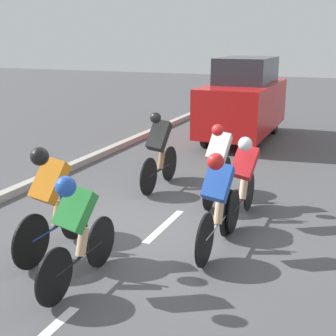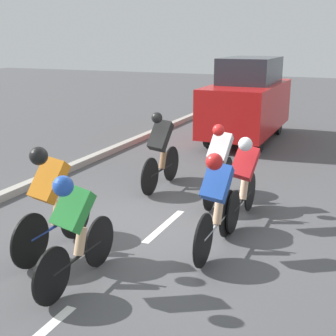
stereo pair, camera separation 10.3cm
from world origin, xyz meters
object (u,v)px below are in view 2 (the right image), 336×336
Objects in this scene: cyclist_blue at (216,200)px; cyclist_white at (220,162)px; cyclist_black at (161,149)px; support_car at (247,100)px; cyclist_orange at (50,197)px; cyclist_green at (74,226)px; cyclist_red at (244,177)px.

cyclist_white reaches higher than cyclist_blue.
cyclist_white is (-1.28, 0.32, -0.04)m from cyclist_black.
cyclist_white is 5.47m from support_car.
cyclist_blue is at bearing 101.23° from support_car.
cyclist_orange reaches higher than cyclist_blue.
cyclist_green is 3.53m from cyclist_white.
cyclist_white is (0.57, -1.94, -0.01)m from cyclist_blue.
support_car is (-0.54, -8.25, 0.33)m from cyclist_orange.
cyclist_red is 1.02× the size of cyclist_white.
cyclist_green is at bearing 51.47° from cyclist_blue.
cyclist_green is at bearing 64.97° from cyclist_red.
cyclist_orange reaches higher than cyclist_green.
cyclist_black is at bearing -92.73° from cyclist_orange.
cyclist_orange is (0.78, -0.60, 0.05)m from cyclist_green.
cyclist_black is 2.92m from cyclist_blue.
cyclist_blue is (0.06, 1.21, 0.00)m from cyclist_red.
cyclist_green is 1.95m from cyclist_blue.
support_car is at bearing -88.46° from cyclist_green.
cyclist_green is 3.02m from cyclist_red.
cyclist_red is at bearing -134.01° from cyclist_orange.
cyclist_blue is at bearing -155.16° from cyclist_orange.
cyclist_blue is at bearing 87.11° from cyclist_red.
cyclist_red is 2.18m from cyclist_black.
cyclist_red is at bearing 151.04° from cyclist_black.
cyclist_black is 3.19m from cyclist_orange.
cyclist_red is at bearing -115.03° from cyclist_green.
cyclist_orange is 8.27m from support_car.
cyclist_black is 0.98× the size of cyclist_blue.
cyclist_orange is at bearing 86.23° from support_car.
support_car is at bearing -94.43° from cyclist_black.
cyclist_green is at bearing 142.43° from cyclist_orange.
cyclist_orange is 1.03× the size of cyclist_white.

